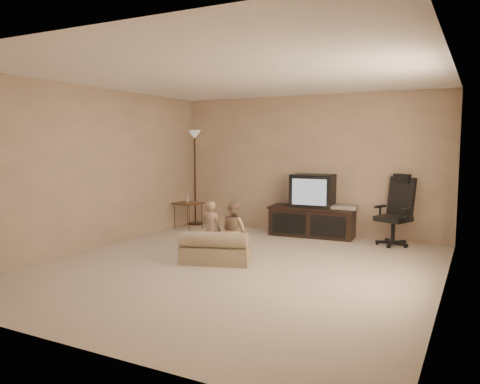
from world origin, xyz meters
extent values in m
plane|color=beige|center=(0.00, 0.00, 0.00)|extent=(5.50, 5.50, 0.00)
plane|color=white|center=(0.00, 0.00, 2.50)|extent=(5.50, 5.50, 0.00)
plane|color=tan|center=(0.00, 2.75, 1.25)|extent=(5.00, 0.00, 5.00)
plane|color=tan|center=(0.00, -2.75, 1.25)|extent=(5.00, 0.00, 5.00)
plane|color=tan|center=(-2.50, 0.00, 1.25)|extent=(0.00, 5.50, 5.50)
plane|color=tan|center=(2.50, 0.00, 1.25)|extent=(0.00, 5.50, 5.50)
cube|color=black|center=(0.20, 2.49, 0.23)|extent=(1.49, 0.62, 0.47)
cube|color=black|center=(0.20, 2.49, 0.50)|extent=(1.54, 0.66, 0.04)
cube|color=black|center=(-0.13, 2.20, 0.24)|extent=(0.61, 0.06, 0.35)
cube|color=black|center=(0.56, 2.25, 0.24)|extent=(0.61, 0.06, 0.35)
cube|color=black|center=(0.19, 2.51, 0.81)|extent=(0.76, 0.57, 0.57)
cube|color=white|center=(0.21, 2.25, 0.81)|extent=(0.60, 0.05, 0.45)
cube|color=silver|center=(0.77, 2.48, 0.55)|extent=(0.44, 0.32, 0.06)
cylinder|color=black|center=(1.60, 2.35, 0.23)|extent=(0.06, 0.06, 0.36)
cube|color=black|center=(1.60, 2.35, 0.44)|extent=(0.60, 0.60, 0.08)
cube|color=black|center=(1.68, 2.55, 0.78)|extent=(0.47, 0.32, 0.64)
cube|color=black|center=(1.68, 2.55, 1.08)|extent=(0.29, 0.19, 0.15)
cube|color=black|center=(1.37, 2.44, 0.61)|extent=(0.16, 0.26, 0.04)
cube|color=black|center=(1.83, 2.26, 0.61)|extent=(0.16, 0.26, 0.04)
cube|color=brown|center=(-2.15, 2.07, 0.50)|extent=(0.52, 0.52, 0.03)
cylinder|color=#302015|center=(-2.36, 1.91, 0.25)|extent=(0.01, 0.01, 0.51)
cylinder|color=#302015|center=(-1.99, 1.86, 0.25)|extent=(0.01, 0.01, 0.51)
cylinder|color=#302015|center=(-2.31, 2.28, 0.25)|extent=(0.01, 0.01, 0.51)
cylinder|color=#302015|center=(-1.94, 2.23, 0.25)|extent=(0.01, 0.01, 0.51)
cylinder|color=beige|center=(-2.19, 2.11, 0.58)|extent=(0.06, 0.06, 0.13)
cone|color=beige|center=(-2.19, 2.11, 0.66)|extent=(0.05, 0.05, 0.05)
cylinder|color=#302015|center=(-2.30, 2.55, 0.02)|extent=(0.30, 0.30, 0.03)
cylinder|color=#302015|center=(-2.30, 2.55, 0.91)|extent=(0.03, 0.03, 1.79)
cone|color=beige|center=(-2.30, 2.55, 1.81)|extent=(0.25, 0.25, 0.17)
cube|color=tan|center=(-0.39, 0.12, 0.12)|extent=(1.05, 0.77, 0.24)
cylinder|color=tan|center=(-0.34, -0.04, 0.35)|extent=(0.94, 0.49, 0.22)
imported|color=tan|center=(-0.57, 0.29, 0.42)|extent=(0.31, 0.23, 0.83)
imported|color=tan|center=(-0.24, 0.36, 0.42)|extent=(0.46, 0.36, 0.83)
camera|label=1|loc=(2.82, -5.36, 1.65)|focal=35.00mm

